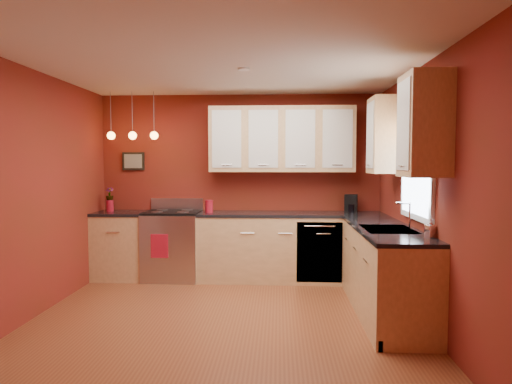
{
  "coord_description": "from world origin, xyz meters",
  "views": [
    {
      "loc": [
        0.56,
        -4.46,
        1.62
      ],
      "look_at": [
        0.29,
        1.0,
        1.28
      ],
      "focal_mm": 32.0,
      "sensor_mm": 36.0,
      "label": 1
    }
  ],
  "objects_px": {
    "coffee_maker": "(351,204)",
    "red_canister": "(209,206)",
    "sink": "(388,231)",
    "gas_range": "(173,245)",
    "soap_pump": "(431,228)"
  },
  "relations": [
    {
      "from": "coffee_maker",
      "to": "red_canister",
      "type": "bearing_deg",
      "value": -160.01
    },
    {
      "from": "sink",
      "to": "red_canister",
      "type": "height_order",
      "value": "sink"
    },
    {
      "from": "gas_range",
      "to": "soap_pump",
      "type": "bearing_deg",
      "value": -35.55
    },
    {
      "from": "sink",
      "to": "red_canister",
      "type": "bearing_deg",
      "value": 145.29
    },
    {
      "from": "gas_range",
      "to": "red_canister",
      "type": "relative_size",
      "value": 6.43
    },
    {
      "from": "coffee_maker",
      "to": "soap_pump",
      "type": "distance_m",
      "value": 2.21
    },
    {
      "from": "gas_range",
      "to": "sink",
      "type": "relative_size",
      "value": 1.59
    },
    {
      "from": "red_canister",
      "to": "coffee_maker",
      "type": "bearing_deg",
      "value": 5.12
    },
    {
      "from": "gas_range",
      "to": "soap_pump",
      "type": "height_order",
      "value": "soap_pump"
    },
    {
      "from": "red_canister",
      "to": "soap_pump",
      "type": "height_order",
      "value": "soap_pump"
    },
    {
      "from": "gas_range",
      "to": "coffee_maker",
      "type": "height_order",
      "value": "coffee_maker"
    },
    {
      "from": "gas_range",
      "to": "soap_pump",
      "type": "xyz_separation_m",
      "value": [
        2.87,
        -2.05,
        0.55
      ]
    },
    {
      "from": "sink",
      "to": "soap_pump",
      "type": "xyz_separation_m",
      "value": [
        0.25,
        -0.55,
        0.11
      ]
    },
    {
      "from": "gas_range",
      "to": "coffee_maker",
      "type": "distance_m",
      "value": 2.56
    },
    {
      "from": "sink",
      "to": "soap_pump",
      "type": "bearing_deg",
      "value": -65.74
    }
  ]
}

